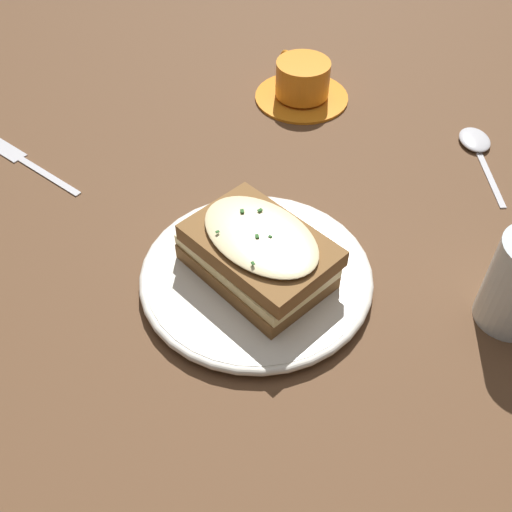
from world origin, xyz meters
TOP-DOWN VIEW (x-y plane):
  - ground_plane at (0.00, 0.00)m, footprint 2.40×2.40m
  - dinner_plate at (-0.01, 0.00)m, footprint 0.25×0.25m
  - sandwich at (-0.01, 0.00)m, footprint 0.19×0.17m
  - teacup_with_saucer at (-0.02, -0.37)m, footprint 0.14×0.14m
  - fork at (0.34, -0.17)m, footprint 0.17×0.11m
  - spoon at (-0.27, -0.29)m, footprint 0.05×0.17m

SIDE VIEW (x-z plane):
  - ground_plane at x=0.00m, z-range 0.00..0.00m
  - fork at x=0.34m, z-range 0.00..0.00m
  - spoon at x=-0.27m, z-range 0.00..0.01m
  - dinner_plate at x=-0.01m, z-range 0.00..0.02m
  - teacup_with_saucer at x=-0.02m, z-range 0.00..0.05m
  - sandwich at x=-0.01m, z-range 0.01..0.08m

